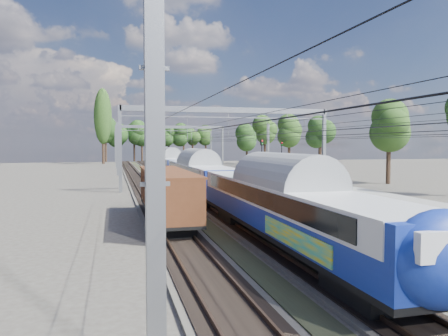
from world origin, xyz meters
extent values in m
plane|color=#47423A|center=(0.00, 0.00, 0.00)|extent=(220.00, 220.00, 0.00)
cube|color=#47423A|center=(-9.00, 45.00, 0.07)|extent=(3.00, 130.00, 0.15)
cube|color=black|center=(-9.00, 45.00, 0.17)|extent=(2.50, 130.00, 0.06)
cube|color=#473326|center=(-9.72, 45.00, 0.27)|extent=(0.08, 130.00, 0.14)
cube|color=#473326|center=(-8.28, 45.00, 0.27)|extent=(0.08, 130.00, 0.14)
cube|color=#47423A|center=(-4.50, 45.00, 0.07)|extent=(3.00, 130.00, 0.15)
cube|color=black|center=(-4.50, 45.00, 0.17)|extent=(2.50, 130.00, 0.06)
cube|color=#473326|center=(-5.22, 45.00, 0.27)|extent=(0.08, 130.00, 0.14)
cube|color=#473326|center=(-3.78, 45.00, 0.27)|extent=(0.08, 130.00, 0.14)
cube|color=#47423A|center=(0.00, 45.00, 0.07)|extent=(3.00, 130.00, 0.15)
cube|color=black|center=(0.00, 45.00, 0.17)|extent=(2.50, 130.00, 0.06)
cube|color=#473326|center=(-0.72, 45.00, 0.27)|extent=(0.08, 130.00, 0.14)
cube|color=#473326|center=(0.72, 45.00, 0.27)|extent=(0.08, 130.00, 0.14)
cube|color=#47423A|center=(4.50, 45.00, 0.07)|extent=(3.00, 130.00, 0.15)
cube|color=black|center=(4.50, 45.00, 0.17)|extent=(2.50, 130.00, 0.06)
cube|color=#473326|center=(3.78, 45.00, 0.27)|extent=(0.08, 130.00, 0.14)
cube|color=#473326|center=(5.22, 45.00, 0.27)|extent=(0.08, 130.00, 0.14)
cube|color=#47423A|center=(9.00, 45.00, 0.07)|extent=(3.00, 130.00, 0.15)
cube|color=black|center=(9.00, 45.00, 0.17)|extent=(2.50, 130.00, 0.06)
cube|color=#473326|center=(8.28, 45.00, 0.27)|extent=(0.08, 130.00, 0.14)
cube|color=#473326|center=(9.72, 45.00, 0.27)|extent=(0.08, 130.00, 0.14)
cube|color=#322E20|center=(-6.75, 45.00, 0.03)|extent=(1.10, 130.00, 0.05)
cube|color=#322E20|center=(-2.25, 45.00, 0.03)|extent=(1.10, 130.00, 0.05)
cube|color=#322E20|center=(2.25, 45.00, 0.03)|extent=(1.10, 130.00, 0.05)
cube|color=#322E20|center=(6.75, 45.00, 0.03)|extent=(1.10, 130.00, 0.05)
cube|color=gray|center=(12.00, 20.00, 0.15)|extent=(3.00, 70.00, 0.30)
cube|color=gray|center=(-11.50, 30.00, 4.50)|extent=(0.35, 0.35, 9.00)
cube|color=gray|center=(11.50, 30.00, 4.50)|extent=(0.35, 0.35, 9.00)
cube|color=gray|center=(0.00, 30.00, 8.70)|extent=(23.00, 0.35, 0.60)
cube|color=gray|center=(-11.50, 78.00, 4.50)|extent=(0.35, 0.35, 9.00)
cube|color=gray|center=(11.50, 78.00, 4.50)|extent=(0.35, 0.35, 9.00)
cube|color=gray|center=(0.00, 78.00, 8.70)|extent=(23.00, 0.35, 0.60)
cube|color=gray|center=(-11.50, -8.00, 4.25)|extent=(0.35, 0.35, 8.50)
cube|color=gray|center=(-11.50, 55.00, 4.25)|extent=(0.35, 0.35, 8.50)
cube|color=gray|center=(-11.50, 100.00, 4.25)|extent=(0.35, 0.35, 8.50)
cube|color=gray|center=(13.80, 55.00, 4.25)|extent=(0.35, 0.35, 8.50)
cube|color=gray|center=(13.80, 100.00, 4.25)|extent=(0.35, 0.35, 8.50)
cylinder|color=black|center=(-9.00, 45.00, 5.50)|extent=(0.03, 130.00, 0.03)
cylinder|color=black|center=(-9.00, 45.00, 6.60)|extent=(0.03, 130.00, 0.03)
cylinder|color=black|center=(-4.50, 45.00, 5.50)|extent=(0.03, 130.00, 0.03)
cylinder|color=black|center=(-4.50, 45.00, 6.60)|extent=(0.03, 130.00, 0.03)
cylinder|color=black|center=(0.00, 45.00, 5.50)|extent=(0.03, 130.00, 0.03)
cylinder|color=black|center=(0.00, 45.00, 6.60)|extent=(0.03, 130.00, 0.03)
cylinder|color=black|center=(4.50, 45.00, 5.50)|extent=(0.03, 130.00, 0.03)
cylinder|color=black|center=(4.50, 45.00, 6.60)|extent=(0.03, 130.00, 0.03)
cylinder|color=black|center=(9.00, 45.00, 5.50)|extent=(0.03, 130.00, 0.03)
cylinder|color=black|center=(9.00, 45.00, 6.60)|extent=(0.03, 130.00, 0.03)
cylinder|color=black|center=(-14.06, 110.68, 3.59)|extent=(0.56, 0.56, 7.17)
sphere|color=black|center=(-14.06, 110.68, 9.33)|extent=(5.04, 5.04, 5.04)
cylinder|color=black|center=(-10.69, 112.07, 3.51)|extent=(0.56, 0.56, 7.02)
sphere|color=black|center=(-10.69, 112.07, 9.12)|extent=(5.20, 5.20, 5.20)
cylinder|color=black|center=(-6.22, 112.36, 3.67)|extent=(0.56, 0.56, 7.34)
sphere|color=black|center=(-6.22, 112.36, 9.54)|extent=(4.96, 4.96, 4.96)
cylinder|color=black|center=(-3.35, 112.95, 3.48)|extent=(0.56, 0.56, 6.96)
sphere|color=black|center=(-3.35, 112.95, 9.04)|extent=(4.90, 4.90, 4.90)
cylinder|color=black|center=(-0.10, 113.07, 2.95)|extent=(0.56, 0.56, 5.91)
sphere|color=black|center=(-0.10, 113.07, 7.68)|extent=(3.89, 3.89, 3.89)
cylinder|color=black|center=(3.88, 111.94, 3.04)|extent=(0.56, 0.56, 6.07)
sphere|color=black|center=(3.88, 111.94, 7.89)|extent=(4.21, 4.21, 4.21)
cylinder|color=black|center=(8.34, 111.60, 3.32)|extent=(0.56, 0.56, 6.64)
sphere|color=black|center=(8.34, 111.60, 8.63)|extent=(3.98, 3.98, 3.98)
cylinder|color=black|center=(11.88, 113.02, 3.36)|extent=(0.56, 0.56, 6.72)
sphere|color=black|center=(11.88, 113.02, 8.73)|extent=(5.01, 5.01, 5.01)
cylinder|color=black|center=(14.21, 113.32, 3.05)|extent=(0.56, 0.56, 6.10)
sphere|color=black|center=(14.21, 113.32, 7.93)|extent=(5.36, 5.36, 5.36)
cylinder|color=black|center=(20.35, 30.62, 2.51)|extent=(0.56, 0.56, 5.02)
sphere|color=black|center=(20.35, 30.62, 6.52)|extent=(4.03, 4.03, 4.03)
cylinder|color=black|center=(20.86, 45.36, 2.70)|extent=(0.56, 0.56, 5.39)
sphere|color=black|center=(20.86, 45.36, 7.01)|extent=(4.12, 4.12, 4.12)
cylinder|color=black|center=(20.90, 61.25, 2.72)|extent=(0.56, 0.56, 5.45)
sphere|color=black|center=(20.90, 61.25, 7.08)|extent=(4.74, 4.74, 4.74)
cylinder|color=black|center=(19.84, 73.26, 3.02)|extent=(0.56, 0.56, 6.04)
sphere|color=black|center=(19.84, 73.26, 7.85)|extent=(3.87, 3.87, 3.87)
cylinder|color=black|center=(21.32, 88.51, 2.60)|extent=(0.56, 0.56, 5.19)
sphere|color=black|center=(21.32, 88.51, 6.75)|extent=(3.99, 3.99, 3.99)
cylinder|color=black|center=(-14.50, 98.00, 8.00)|extent=(0.70, 0.70, 16.00)
ellipsoid|color=#244416|center=(-14.50, 98.00, 12.00)|extent=(4.40, 4.40, 14.08)
cube|color=black|center=(-4.50, -4.34, 0.57)|extent=(2.07, 3.11, 0.83)
cube|color=black|center=(-4.50, 10.18, 0.57)|extent=(2.07, 3.11, 0.83)
cube|color=navy|center=(-4.50, 2.92, 2.13)|extent=(2.90, 20.74, 1.97)
cube|color=silver|center=(-4.50, 2.92, 2.64)|extent=(2.99, 19.91, 0.99)
cube|color=black|center=(-3.00, 2.92, 2.64)|extent=(0.04, 17.63, 0.73)
cube|color=yellow|center=(-4.50, -1.64, 1.61)|extent=(3.01, 5.81, 0.73)
cylinder|color=#919497|center=(-4.50, 2.92, 3.11)|extent=(2.95, 20.74, 2.95)
cube|color=black|center=(-4.50, 17.00, 0.57)|extent=(2.07, 3.11, 0.83)
cube|color=black|center=(-4.50, 31.52, 0.57)|extent=(2.07, 3.11, 0.83)
cube|color=navy|center=(-4.50, 24.26, 2.13)|extent=(2.90, 20.74, 1.97)
cube|color=silver|center=(-4.50, 24.26, 2.64)|extent=(2.99, 19.91, 0.99)
cube|color=black|center=(-3.00, 24.26, 2.64)|extent=(0.04, 17.63, 0.73)
cube|color=yellow|center=(-4.50, 19.70, 1.61)|extent=(3.01, 5.81, 0.73)
cylinder|color=#919497|center=(-4.50, 24.26, 3.11)|extent=(2.95, 20.74, 2.95)
cube|color=black|center=(-4.50, 38.35, 0.57)|extent=(2.07, 3.11, 0.83)
cube|color=black|center=(-4.50, 52.87, 0.57)|extent=(2.07, 3.11, 0.83)
cube|color=navy|center=(-4.50, 45.61, 2.13)|extent=(2.90, 20.74, 1.97)
cube|color=silver|center=(-4.50, 45.61, 2.64)|extent=(2.99, 19.91, 0.99)
cube|color=black|center=(-3.00, 45.61, 2.64)|extent=(0.04, 17.63, 0.73)
cube|color=yellow|center=(-4.50, 41.04, 1.61)|extent=(3.01, 5.81, 0.73)
cylinder|color=#919497|center=(-4.50, 45.61, 3.11)|extent=(2.95, 20.74, 2.95)
ellipsoid|color=navy|center=(-4.50, -7.25, 2.18)|extent=(2.95, 1.62, 2.51)
cube|color=black|center=(-9.00, 6.72, 0.44)|extent=(1.78, 2.31, 0.62)
cube|color=black|center=(-9.00, 15.44, 0.44)|extent=(1.78, 2.31, 0.62)
cube|color=black|center=(-9.00, 11.08, 0.85)|extent=(2.40, 12.46, 0.18)
cube|color=#532A16|center=(-9.00, 11.08, 2.09)|extent=(2.40, 12.46, 2.31)
cube|color=#532A16|center=(-9.00, 11.08, 3.29)|extent=(2.58, 12.46, 0.11)
imported|color=black|center=(0.07, 81.08, 0.90)|extent=(0.61, 0.75, 1.79)
cylinder|color=black|center=(4.29, 31.09, 2.42)|extent=(0.14, 0.14, 4.85)
cube|color=black|center=(4.29, 31.09, 5.19)|extent=(0.40, 0.33, 0.68)
sphere|color=red|center=(4.29, 30.97, 5.38)|extent=(0.16, 0.16, 0.16)
sphere|color=#0C9919|center=(4.29, 30.97, 5.04)|extent=(0.16, 0.16, 0.16)
cylinder|color=black|center=(12.15, 44.62, 2.35)|extent=(0.13, 0.13, 4.70)
cube|color=black|center=(12.15, 44.62, 5.03)|extent=(0.38, 0.30, 0.66)
sphere|color=red|center=(12.15, 44.50, 5.21)|extent=(0.15, 0.15, 0.15)
sphere|color=#0C9919|center=(12.15, 44.50, 4.88)|extent=(0.15, 0.15, 0.15)
camera|label=1|loc=(-12.26, -16.11, 4.99)|focal=35.00mm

